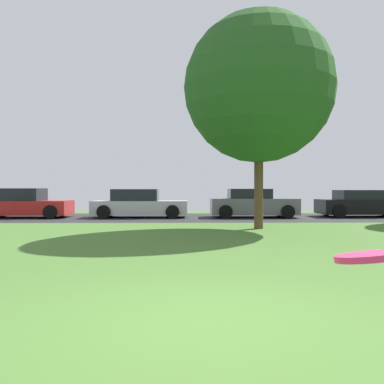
{
  "coord_description": "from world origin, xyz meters",
  "views": [
    {
      "loc": [
        -0.17,
        -4.34,
        1.42
      ],
      "look_at": [
        0.0,
        5.85,
        1.33
      ],
      "focal_mm": 39.03,
      "sensor_mm": 36.0,
      "label": 1
    }
  ],
  "objects": [
    {
      "name": "parked_car_black",
      "position": [
        8.68,
        16.35,
        0.62
      ],
      "size": [
        4.36,
        2.11,
        1.34
      ],
      "color": "black",
      "rests_on": "ground_plane"
    },
    {
      "name": "parked_car_grey",
      "position": [
        3.14,
        15.99,
        0.65
      ],
      "size": [
        4.17,
        2.06,
        1.4
      ],
      "color": "slate",
      "rests_on": "ground_plane"
    },
    {
      "name": "ground_plane",
      "position": [
        0.0,
        0.0,
        0.0
      ],
      "size": [
        44.0,
        44.0,
        0.0
      ],
      "primitive_type": "plane",
      "color": "#47702D"
    },
    {
      "name": "frisbee_disc",
      "position": [
        0.55,
        -2.75,
        1.15
      ],
      "size": [
        0.38,
        0.38,
        0.07
      ],
      "color": "#EA2D6B"
    },
    {
      "name": "road_strip",
      "position": [
        0.0,
        16.0,
        0.0
      ],
      "size": [
        44.0,
        6.4,
        0.01
      ],
      "primitive_type": "cube",
      "color": "#28282B",
      "rests_on": "ground_plane"
    },
    {
      "name": "oak_tree_left",
      "position": [
        2.42,
        10.28,
        4.95
      ],
      "size": [
        5.27,
        5.27,
        7.59
      ],
      "color": "brown",
      "rests_on": "ground_plane"
    },
    {
      "name": "parked_car_red",
      "position": [
        -7.96,
        15.96,
        0.64
      ],
      "size": [
        4.26,
        2.09,
        1.42
      ],
      "color": "#B21E1E",
      "rests_on": "ground_plane"
    },
    {
      "name": "parked_car_silver",
      "position": [
        -2.42,
        15.99,
        0.63
      ],
      "size": [
        4.57,
        2.03,
        1.38
      ],
      "color": "#B7B7BC",
      "rests_on": "ground_plane"
    }
  ]
}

